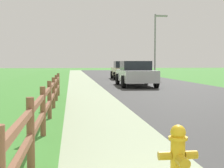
% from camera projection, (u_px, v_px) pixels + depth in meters
% --- Properties ---
extents(ground_plane, '(120.00, 120.00, 0.00)m').
position_uv_depth(ground_plane, '(93.00, 80.00, 27.14)').
color(ground_plane, '#448B36').
extents(road_asphalt, '(7.00, 66.00, 0.01)m').
position_uv_depth(road_asphalt, '(131.00, 79.00, 29.55)').
color(road_asphalt, '#363636').
rests_on(road_asphalt, ground).
extents(curb_concrete, '(6.00, 66.00, 0.01)m').
position_uv_depth(curb_concrete, '(57.00, 79.00, 28.75)').
color(curb_concrete, '#A1B28C').
rests_on(curb_concrete, ground).
extents(grass_verge, '(5.00, 66.00, 0.00)m').
position_uv_depth(grass_verge, '(40.00, 79.00, 28.57)').
color(grass_verge, '#448B36').
rests_on(grass_verge, ground).
extents(fire_hydrant, '(0.48, 0.40, 0.72)m').
position_uv_depth(fire_hydrant, '(178.00, 154.00, 3.97)').
color(fire_hydrant, yellow).
rests_on(fire_hydrant, ground).
extents(rail_fence, '(0.11, 12.21, 0.99)m').
position_uv_depth(rail_fence, '(49.00, 97.00, 8.52)').
color(rail_fence, brown).
rests_on(rail_fence, ground).
extents(parked_suv_silver, '(2.23, 4.91, 1.55)m').
position_uv_depth(parked_suv_silver, '(136.00, 74.00, 20.44)').
color(parked_suv_silver, '#B7BABF').
rests_on(parked_suv_silver, ground).
extents(parked_car_beige, '(2.26, 4.36, 1.57)m').
position_uv_depth(parked_car_beige, '(124.00, 70.00, 29.06)').
color(parked_car_beige, '#C6B793').
rests_on(parked_car_beige, ground).
extents(street_lamp, '(1.17, 0.20, 5.74)m').
position_uv_depth(street_lamp, '(156.00, 40.00, 29.44)').
color(street_lamp, gray).
rests_on(street_lamp, ground).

